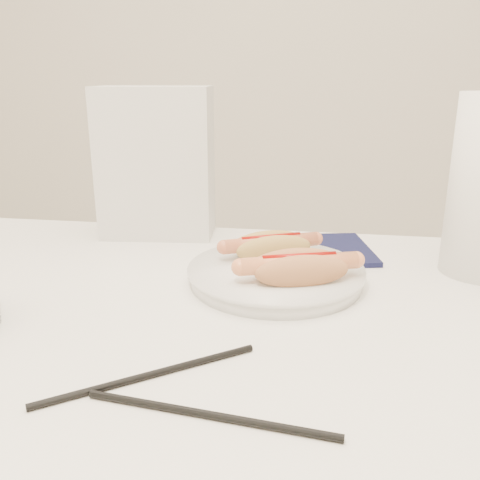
# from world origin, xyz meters

# --- Properties ---
(table) EXTENTS (1.20, 0.80, 0.75)m
(table) POSITION_xyz_m (0.00, 0.00, 0.69)
(table) COLOR white
(table) RESTS_ON ground
(plate) EXTENTS (0.27, 0.27, 0.02)m
(plate) POSITION_xyz_m (0.11, 0.13, 0.76)
(plate) COLOR white
(plate) RESTS_ON table
(hotdog_left) EXTENTS (0.15, 0.10, 0.04)m
(hotdog_left) POSITION_xyz_m (0.09, 0.18, 0.79)
(hotdog_left) COLOR tan
(hotdog_left) RESTS_ON plate
(hotdog_right) EXTENTS (0.16, 0.10, 0.04)m
(hotdog_right) POSITION_xyz_m (0.14, 0.09, 0.79)
(hotdog_right) COLOR #C67F4D
(hotdog_right) RESTS_ON plate
(chopstick_near) EXTENTS (0.19, 0.15, 0.01)m
(chopstick_near) POSITION_xyz_m (0.00, -0.14, 0.75)
(chopstick_near) COLOR black
(chopstick_near) RESTS_ON table
(chopstick_far) EXTENTS (0.24, 0.04, 0.01)m
(chopstick_far) POSITION_xyz_m (0.08, -0.19, 0.75)
(chopstick_far) COLOR black
(chopstick_far) RESTS_ON table
(napkin_box) EXTENTS (0.22, 0.13, 0.27)m
(napkin_box) POSITION_xyz_m (-0.14, 0.34, 0.89)
(napkin_box) COLOR silver
(napkin_box) RESTS_ON table
(navy_napkin) EXTENTS (0.19, 0.19, 0.01)m
(navy_napkin) POSITION_xyz_m (0.17, 0.28, 0.75)
(navy_napkin) COLOR #101233
(navy_napkin) RESTS_ON table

